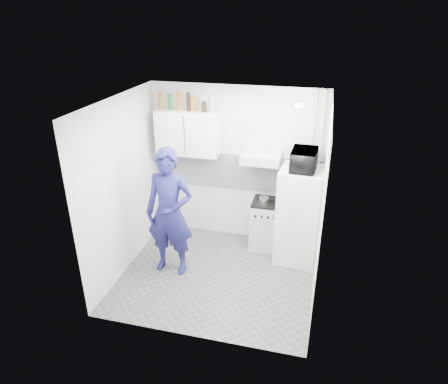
# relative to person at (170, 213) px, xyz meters

# --- Properties ---
(floor) EXTENTS (2.80, 2.80, 0.00)m
(floor) POSITION_rel_person_xyz_m (0.70, -0.01, -0.97)
(floor) COLOR #525252
(floor) RESTS_ON ground
(ceiling) EXTENTS (2.80, 2.80, 0.00)m
(ceiling) POSITION_rel_person_xyz_m (0.70, -0.01, 1.63)
(ceiling) COLOR white
(ceiling) RESTS_ON wall_back
(wall_back) EXTENTS (2.80, 0.00, 2.80)m
(wall_back) POSITION_rel_person_xyz_m (0.70, 1.24, 0.33)
(wall_back) COLOR silver
(wall_back) RESTS_ON floor
(wall_left) EXTENTS (0.00, 2.60, 2.60)m
(wall_left) POSITION_rel_person_xyz_m (-0.70, -0.01, 0.33)
(wall_left) COLOR silver
(wall_left) RESTS_ON floor
(wall_right) EXTENTS (0.00, 2.60, 2.60)m
(wall_right) POSITION_rel_person_xyz_m (2.10, -0.01, 0.33)
(wall_right) COLOR silver
(wall_right) RESTS_ON floor
(person) EXTENTS (0.71, 0.47, 1.93)m
(person) POSITION_rel_person_xyz_m (0.00, 0.00, 0.00)
(person) COLOR #1A194F
(person) RESTS_ON floor
(stove) EXTENTS (0.50, 0.50, 0.80)m
(stove) POSITION_rel_person_xyz_m (1.28, 0.99, -0.57)
(stove) COLOR #B8B5A9
(stove) RESTS_ON floor
(fridge) EXTENTS (0.68, 0.68, 1.53)m
(fridge) POSITION_rel_person_xyz_m (1.80, 0.75, -0.20)
(fridge) COLOR silver
(fridge) RESTS_ON floor
(stove_top) EXTENTS (0.48, 0.48, 0.03)m
(stove_top) POSITION_rel_person_xyz_m (1.28, 0.99, -0.15)
(stove_top) COLOR black
(stove_top) RESTS_ON stove
(saucepan) EXTENTS (0.16, 0.16, 0.09)m
(saucepan) POSITION_rel_person_xyz_m (1.23, 0.95, -0.10)
(saucepan) COLOR silver
(saucepan) RESTS_ON stove_top
(microwave) EXTENTS (0.54, 0.38, 0.29)m
(microwave) POSITION_rel_person_xyz_m (1.80, 0.75, 0.71)
(microwave) COLOR black
(microwave) RESTS_ON fridge
(bottle_a) EXTENTS (0.06, 0.06, 0.27)m
(bottle_a) POSITION_rel_person_xyz_m (-0.47, 1.07, 1.37)
(bottle_a) COLOR brown
(bottle_a) RESTS_ON upper_cabinet
(bottle_b) EXTENTS (0.06, 0.06, 0.25)m
(bottle_b) POSITION_rel_person_xyz_m (-0.33, 1.07, 1.36)
(bottle_b) COLOR #144C1E
(bottle_b) RESTS_ON upper_cabinet
(bottle_c) EXTENTS (0.07, 0.07, 0.28)m
(bottle_c) POSITION_rel_person_xyz_m (-0.17, 1.07, 1.37)
(bottle_c) COLOR brown
(bottle_c) RESTS_ON upper_cabinet
(bottle_d) EXTENTS (0.06, 0.06, 0.28)m
(bottle_d) POSITION_rel_person_xyz_m (-0.02, 1.07, 1.37)
(bottle_d) COLOR black
(bottle_d) RESTS_ON upper_cabinet
(canister_a) EXTENTS (0.09, 0.09, 0.22)m
(canister_a) POSITION_rel_person_xyz_m (0.05, 1.07, 1.34)
(canister_a) COLOR brown
(canister_a) RESTS_ON upper_cabinet
(canister_b) EXTENTS (0.08, 0.08, 0.15)m
(canister_b) POSITION_rel_person_xyz_m (0.23, 1.07, 1.31)
(canister_b) COLOR black
(canister_b) RESTS_ON upper_cabinet
(bottle_e) EXTENTS (0.07, 0.07, 0.27)m
(bottle_e) POSITION_rel_person_xyz_m (0.35, 1.07, 1.37)
(bottle_e) COLOR silver
(bottle_e) RESTS_ON upper_cabinet
(upper_cabinet) EXTENTS (1.00, 0.35, 0.70)m
(upper_cabinet) POSITION_rel_person_xyz_m (-0.05, 1.07, 0.88)
(upper_cabinet) COLOR silver
(upper_cabinet) RESTS_ON wall_back
(range_hood) EXTENTS (0.60, 0.50, 0.14)m
(range_hood) POSITION_rel_person_xyz_m (1.15, 0.99, 0.60)
(range_hood) COLOR #B8B5A9
(range_hood) RESTS_ON wall_back
(backsplash) EXTENTS (2.74, 0.03, 0.60)m
(backsplash) POSITION_rel_person_xyz_m (0.70, 1.23, 0.23)
(backsplash) COLOR white
(backsplash) RESTS_ON wall_back
(pipe_a) EXTENTS (0.05, 0.05, 2.60)m
(pipe_a) POSITION_rel_person_xyz_m (2.00, 1.16, 0.33)
(pipe_a) COLOR #B8B5A9
(pipe_a) RESTS_ON floor
(pipe_b) EXTENTS (0.04, 0.04, 2.60)m
(pipe_b) POSITION_rel_person_xyz_m (1.88, 1.16, 0.33)
(pipe_b) COLOR #B8B5A9
(pipe_b) RESTS_ON floor
(ceiling_spot_fixture) EXTENTS (0.10, 0.10, 0.02)m
(ceiling_spot_fixture) POSITION_rel_person_xyz_m (1.70, 0.19, 1.60)
(ceiling_spot_fixture) COLOR white
(ceiling_spot_fixture) RESTS_ON ceiling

